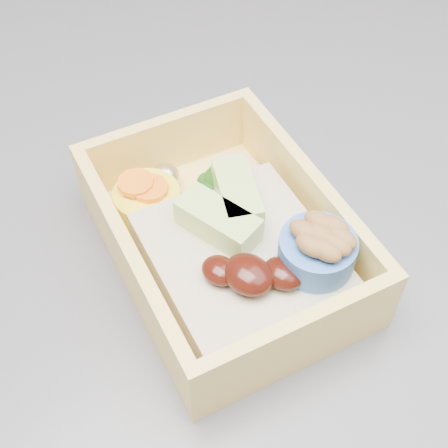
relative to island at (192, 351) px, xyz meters
The scene contains 3 objects.
ground 0.47m from the island, 90.00° to the left, with size 3.50×3.50×0.00m, color silver.
island is the anchor object (origin of this frame).
bento_box 0.52m from the island, 34.06° to the right, with size 0.25×0.22×0.08m.
Camera 1 is at (0.32, -0.41, 1.29)m, focal length 50.00 mm.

